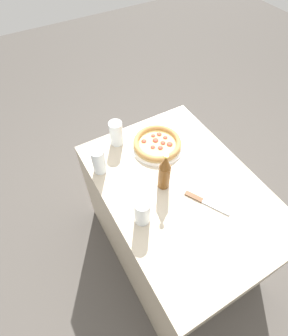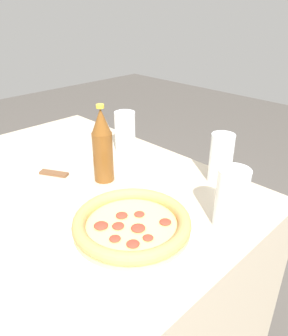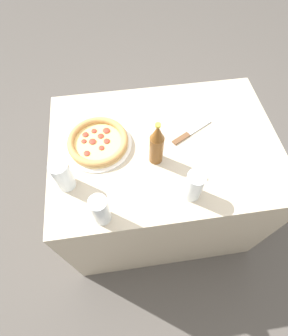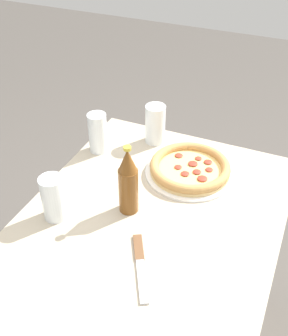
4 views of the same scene
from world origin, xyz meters
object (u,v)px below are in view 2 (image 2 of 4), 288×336
Objects in this scene: glass_cola at (221,161)px; glass_red_wine at (125,134)px; pizza_margherita at (132,225)px; knife at (38,171)px; glass_iced_tea at (231,201)px; beer_bottle at (102,146)px.

glass_cola is 0.37m from glass_red_wine.
knife is at bearing 0.85° from pizza_margherita.
pizza_margherita is 2.12× the size of glass_red_wine.
glass_iced_tea is at bearing -126.98° from pizza_margherita.
beer_bottle reaches higher than glass_cola.
knife is at bearing 18.60° from glass_iced_tea.
glass_iced_tea is (-0.14, 0.17, -0.00)m from glass_cola.
beer_bottle is (0.39, 0.07, 0.04)m from glass_iced_tea.
glass_cola is at bearing -90.28° from pizza_margherita.
glass_red_wine is at bearing -102.84° from knife.
pizza_margherita is 0.36m from glass_cola.
glass_cola is at bearing -172.10° from glass_red_wine.
knife is (0.44, 0.36, -0.06)m from glass_cola.
knife is at bearing 33.04° from beer_bottle.
glass_red_wine is (0.37, 0.05, -0.00)m from glass_cola.
glass_cola is 1.03× the size of glass_red_wine.
glass_cola reaches higher than knife.
pizza_margherita reaches higher than knife.
glass_iced_tea is at bearing 166.90° from glass_red_wine.
beer_bottle reaches higher than glass_red_wine.
glass_cola and glass_iced_tea have the same top height.
glass_iced_tea is 0.61m from knife.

